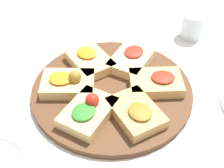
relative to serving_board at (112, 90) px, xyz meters
name	(u,v)px	position (x,y,z in m)	size (l,w,h in m)	color
ground_plane	(112,93)	(0.00, 0.00, -0.01)	(3.00, 3.00, 0.00)	silver
serving_board	(112,90)	(0.00, 0.00, 0.00)	(0.42, 0.42, 0.02)	#51331E
focaccia_slice_0	(68,83)	(0.06, -0.10, 0.03)	(0.15, 0.17, 0.06)	#DBB775
focaccia_slice_1	(88,111)	(0.11, 0.01, 0.03)	(0.14, 0.11, 0.06)	#DBB775
focaccia_slice_2	(136,112)	(0.05, 0.10, 0.02)	(0.15, 0.16, 0.04)	tan
focaccia_slice_3	(156,82)	(-0.07, 0.09, 0.02)	(0.16, 0.17, 0.04)	tan
focaccia_slice_4	(131,59)	(-0.12, -0.01, 0.02)	(0.14, 0.11, 0.04)	#E5C689
focaccia_slice_5	(90,60)	(-0.05, -0.11, 0.02)	(0.14, 0.16, 0.04)	#DBB775
water_glass	(192,25)	(-0.37, 0.06, 0.03)	(0.07, 0.07, 0.08)	silver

